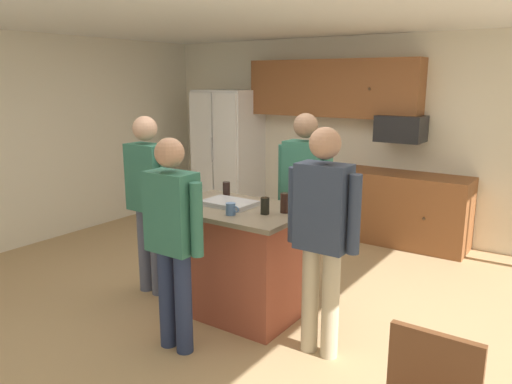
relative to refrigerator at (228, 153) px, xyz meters
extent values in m
plane|color=tan|center=(2.00, -2.38, -0.94)|extent=(7.04, 7.04, 0.00)
plane|color=white|center=(2.00, -2.38, 1.66)|extent=(7.04, 7.04, 0.00)
cube|color=beige|center=(2.00, 0.42, 0.36)|extent=(6.40, 0.10, 2.60)
cube|color=beige|center=(-1.20, -2.38, 0.36)|extent=(0.10, 5.60, 2.60)
cube|color=brown|center=(1.60, 0.22, 0.98)|extent=(2.40, 0.35, 0.75)
sphere|color=#4C3823|center=(2.20, 0.03, 0.98)|extent=(0.04, 0.04, 0.04)
cube|color=brown|center=(2.60, 0.10, -0.49)|extent=(1.80, 0.60, 0.90)
sphere|color=#4C3823|center=(3.05, -0.22, -0.49)|extent=(0.04, 0.04, 0.04)
cube|color=white|center=(0.00, 0.02, 0.00)|extent=(0.88, 0.70, 1.89)
cube|color=white|center=(-0.22, -0.35, 0.00)|extent=(0.42, 0.04, 1.81)
cube|color=white|center=(0.22, -0.35, 0.00)|extent=(0.42, 0.04, 1.81)
cylinder|color=#B2B2B7|center=(0.00, -0.38, 0.09)|extent=(0.02, 0.02, 0.35)
cube|color=black|center=(2.60, 0.12, 0.51)|extent=(0.56, 0.40, 0.32)
cube|color=brown|center=(2.12, -2.63, -0.48)|extent=(1.07, 0.68, 0.93)
cube|color=#756651|center=(2.12, -2.63, 0.01)|extent=(1.21, 0.82, 0.04)
cylinder|color=#232D4C|center=(2.01, -3.39, -0.55)|extent=(0.13, 0.13, 0.80)
cylinder|color=#232D4C|center=(2.18, -3.39, -0.55)|extent=(0.13, 0.13, 0.80)
cube|color=#2D6651|center=(2.10, -3.39, 0.15)|extent=(0.38, 0.22, 0.60)
sphere|color=tan|center=(2.10, -3.39, 0.59)|extent=(0.22, 0.22, 0.22)
cylinder|color=#2D6651|center=(1.86, -3.39, 0.13)|extent=(0.09, 0.09, 0.54)
cylinder|color=#2D6651|center=(2.34, -3.39, 0.13)|extent=(0.09, 0.09, 0.54)
cylinder|color=tan|center=(2.96, -2.82, -0.53)|extent=(0.13, 0.13, 0.84)
cylinder|color=tan|center=(3.13, -2.82, -0.53)|extent=(0.13, 0.13, 0.84)
cube|color=#2D384C|center=(3.04, -2.82, 0.21)|extent=(0.38, 0.22, 0.63)
sphere|color=tan|center=(3.04, -2.82, 0.67)|extent=(0.23, 0.23, 0.23)
cylinder|color=#2D384C|center=(2.80, -2.82, 0.19)|extent=(0.09, 0.09, 0.57)
cylinder|color=#2D384C|center=(3.28, -2.82, 0.19)|extent=(0.09, 0.09, 0.57)
cylinder|color=#383842|center=(2.29, -1.89, -0.52)|extent=(0.13, 0.13, 0.85)
cylinder|color=#383842|center=(2.46, -1.89, -0.52)|extent=(0.13, 0.13, 0.85)
cube|color=#2D6651|center=(2.37, -1.89, 0.22)|extent=(0.38, 0.22, 0.64)
sphere|color=#8C664C|center=(2.37, -1.89, 0.68)|extent=(0.23, 0.23, 0.23)
cylinder|color=#2D6651|center=(2.13, -1.89, 0.20)|extent=(0.09, 0.09, 0.57)
cylinder|color=#2D6651|center=(2.61, -1.89, 0.20)|extent=(0.09, 0.09, 0.57)
cylinder|color=#4C5166|center=(1.09, -2.75, -0.53)|extent=(0.13, 0.13, 0.84)
cylinder|color=#4C5166|center=(1.26, -2.75, -0.53)|extent=(0.13, 0.13, 0.84)
cube|color=#2D6651|center=(1.17, -2.75, 0.20)|extent=(0.38, 0.22, 0.63)
sphere|color=tan|center=(1.17, -2.75, 0.66)|extent=(0.23, 0.23, 0.23)
cylinder|color=#2D6651|center=(0.93, -2.75, 0.19)|extent=(0.09, 0.09, 0.56)
cylinder|color=#2D6651|center=(1.41, -2.75, 0.19)|extent=(0.09, 0.09, 0.56)
cylinder|color=black|center=(1.84, -2.40, 0.10)|extent=(0.07, 0.07, 0.15)
cylinder|color=black|center=(2.45, -2.68, 0.10)|extent=(0.07, 0.07, 0.14)
cylinder|color=black|center=(2.56, -2.55, 0.11)|extent=(0.07, 0.07, 0.16)
cylinder|color=#4C6B99|center=(2.23, -2.86, 0.08)|extent=(0.08, 0.08, 0.10)
torus|color=#4C6B99|center=(2.29, -2.86, 0.08)|extent=(0.06, 0.01, 0.06)
cube|color=#B7B7BC|center=(2.04, -2.62, 0.04)|extent=(0.44, 0.30, 0.02)
cube|color=#A8A8AD|center=(2.04, -2.62, 0.06)|extent=(0.44, 0.30, 0.02)
cube|color=brown|center=(4.11, -3.78, -0.24)|extent=(0.42, 0.04, 0.46)
camera|label=1|loc=(4.59, -5.92, 1.10)|focal=34.72mm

